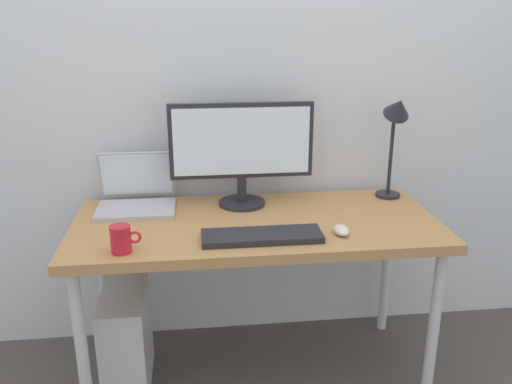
% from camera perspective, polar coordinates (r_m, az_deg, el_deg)
% --- Properties ---
extents(ground_plane, '(6.00, 6.00, 0.00)m').
position_cam_1_polar(ground_plane, '(2.48, 0.00, -18.52)').
color(ground_plane, '#4C4742').
extents(back_wall, '(4.40, 0.04, 2.60)m').
position_cam_1_polar(back_wall, '(2.37, -1.12, 13.82)').
color(back_wall, silver).
rests_on(back_wall, ground_plane).
extents(desk, '(1.45, 0.65, 0.71)m').
position_cam_1_polar(desk, '(2.15, 0.00, -4.63)').
color(desk, '#B7844C').
rests_on(desk, ground_plane).
extents(monitor, '(0.60, 0.20, 0.44)m').
position_cam_1_polar(monitor, '(2.23, -1.56, 4.81)').
color(monitor, '#232328').
rests_on(monitor, desk).
extents(laptop, '(0.32, 0.27, 0.23)m').
position_cam_1_polar(laptop, '(2.30, -12.65, -0.26)').
color(laptop, '#B2B2B7').
rests_on(laptop, desk).
extents(desk_lamp, '(0.11, 0.16, 0.47)m').
position_cam_1_polar(desk_lamp, '(2.36, 14.75, 7.06)').
color(desk_lamp, '#232328').
rests_on(desk_lamp, desk).
extents(keyboard, '(0.44, 0.14, 0.02)m').
position_cam_1_polar(keyboard, '(1.95, 0.64, -4.72)').
color(keyboard, '#232328').
rests_on(keyboard, desk).
extents(mouse, '(0.06, 0.09, 0.03)m').
position_cam_1_polar(mouse, '(2.02, 9.10, -4.04)').
color(mouse, silver).
rests_on(mouse, desk).
extents(coffee_mug, '(0.11, 0.07, 0.10)m').
position_cam_1_polar(coffee_mug, '(1.90, -14.18, -4.90)').
color(coffee_mug, red).
rests_on(coffee_mug, desk).
extents(computer_tower, '(0.18, 0.36, 0.42)m').
position_cam_1_polar(computer_tower, '(2.37, -13.65, -14.99)').
color(computer_tower, silver).
rests_on(computer_tower, ground_plane).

